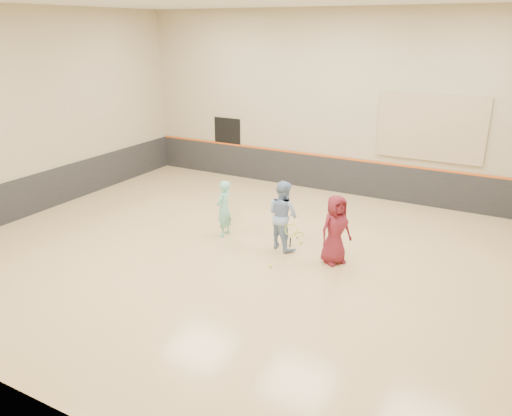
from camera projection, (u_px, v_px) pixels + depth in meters
The scene contains 14 objects.
room at pixel (256, 228), 12.06m from camera, with size 15.04×12.04×6.22m.
wainscot_back at pixel (340, 176), 17.06m from camera, with size 14.90×0.04×1.20m, color #232326.
wainscot_left at pixel (46, 190), 15.50m from camera, with size 0.04×11.90×1.20m, color #232326.
accent_stripe at pixel (341, 158), 16.84m from camera, with size 14.90×0.03×0.06m, color #D85914.
acoustic_panel at pixel (431, 128), 15.14m from camera, with size 3.20×0.08×2.00m, color tan.
doorway at pixel (228, 147), 18.93m from camera, with size 1.10×0.05×2.20m, color black.
girl at pixel (224, 209), 13.44m from camera, with size 0.57×0.37×1.55m, color #78D1BE.
instructor at pixel (283, 215), 12.62m from camera, with size 0.88×0.68×1.80m, color #84A1CC.
young_man at pixel (335, 230), 11.84m from camera, with size 0.83×0.54×1.70m, color maroon.
held_racket at pixel (291, 230), 12.32m from camera, with size 0.44×0.44×0.59m, color #ABCC2C, non-canonical shape.
spare_racket at pixel (299, 233), 13.71m from camera, with size 0.65×0.65×0.09m, color gold, non-canonical shape.
ball_under_racket at pixel (271, 266), 11.84m from camera, with size 0.07×0.07×0.07m, color yellow.
ball_in_hand at pixel (338, 223), 11.58m from camera, with size 0.07×0.07×0.07m, color yellow.
ball_beside_spare at pixel (301, 243), 13.13m from camera, with size 0.07×0.07×0.07m, color #D1E835.
Camera 1 is at (5.35, -9.82, 5.37)m, focal length 35.00 mm.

